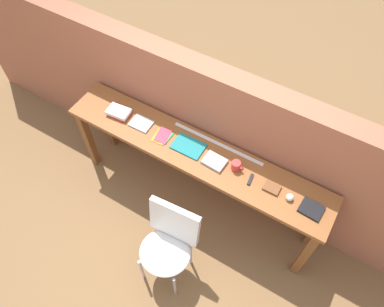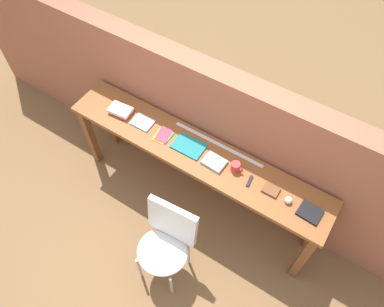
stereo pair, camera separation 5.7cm
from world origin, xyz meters
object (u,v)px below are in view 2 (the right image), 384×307
Objects in this scene: mug at (236,167)px; chair_white_moulded at (166,241)px; multitool_folded at (250,181)px; sports_ball_small at (289,200)px; book_stack_leftmost at (121,110)px; pamphlet_pile_colourful at (163,136)px; book_repair_rightmost at (310,212)px; leather_journal_brown at (271,190)px; book_open_centre at (189,146)px; magazine_cycling at (143,122)px.

chair_white_moulded is at bearing -107.26° from mug.
multitool_folded is 1.79× the size of sports_ball_small.
book_stack_leftmost is 1.19× the size of pamphlet_pile_colourful.
multitool_folded is 0.52m from book_repair_rightmost.
pamphlet_pile_colourful is at bearing -176.50° from book_repair_rightmost.
pamphlet_pile_colourful is 1.05m from leather_journal_brown.
book_repair_rightmost is at bearing 0.00° from pamphlet_pile_colourful.
book_open_centre is (0.75, 0.01, -0.02)m from book_stack_leftmost.
pamphlet_pile_colourful is 0.26m from book_open_centre.
leather_journal_brown is 0.73× the size of book_repair_rightmost.
magazine_cycling is 1.02× the size of pamphlet_pile_colourful.
mug reaches higher than book_open_centre.
mug is 0.34m from leather_journal_brown.
book_open_centre is 2.51× the size of multitool_folded.
book_stack_leftmost is at bearing -179.11° from mug.
magazine_cycling is 0.71× the size of book_open_centre.
pamphlet_pile_colourful is 1.75× the size of multitool_folded.
book_stack_leftmost is at bearing 144.43° from chair_white_moulded.
magazine_cycling is 1.11m from multitool_folded.
leather_journal_brown is at bearing 173.81° from sports_ball_small.
magazine_cycling is at bearing 1.55° from book_stack_leftmost.
book_open_centre is at bearing -1.05° from magazine_cycling.
magazine_cycling is 1.45m from sports_ball_small.
sports_ball_small is at bearing -0.17° from multitool_folded.
multitool_folded is at bearing -175.63° from leather_journal_brown.
mug reaches higher than book_stack_leftmost.
pamphlet_pile_colourful is (-0.49, 0.69, 0.36)m from chair_white_moulded.
chair_white_moulded is at bearing -54.56° from pamphlet_pile_colourful.
book_stack_leftmost is 1.54m from leather_journal_brown.
sports_ball_small reaches higher than book_open_centre.
book_open_centre reaches higher than pamphlet_pile_colourful.
sports_ball_small is at bearing -6.84° from leather_journal_brown.
magazine_cycling is 1.50× the size of leather_journal_brown.
book_open_centre is 0.61m from multitool_folded.
book_repair_rightmost is (0.52, 0.00, 0.00)m from multitool_folded.
chair_white_moulded is 1.06m from sports_ball_small.
book_open_centre is at bearing -177.80° from book_repair_rightmost.
book_repair_rightmost is (0.18, 0.00, -0.02)m from sports_ball_small.
leather_journal_brown is at bearing -1.65° from book_open_centre.
sports_ball_small is at bearing -0.57° from book_stack_leftmost.
leather_journal_brown is (0.34, -0.02, -0.03)m from mug.
magazine_cycling is at bearing -177.29° from book_repair_rightmost.
multitool_folded is 0.18m from leather_journal_brown.
leather_journal_brown is (1.54, 0.00, -0.02)m from book_stack_leftmost.
sports_ball_small is (0.16, -0.02, 0.02)m from leather_journal_brown.
mug is 0.68m from book_repair_rightmost.
multitool_folded is at bearing -176.45° from book_repair_rightmost.
chair_white_moulded is 1.26m from book_stack_leftmost.
sports_ball_small is at bearing -2.56° from book_open_centre.
pamphlet_pile_colourful is 1.39m from book_repair_rightmost.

